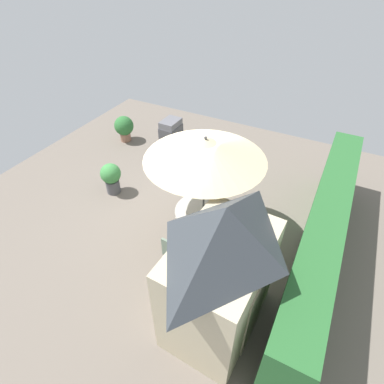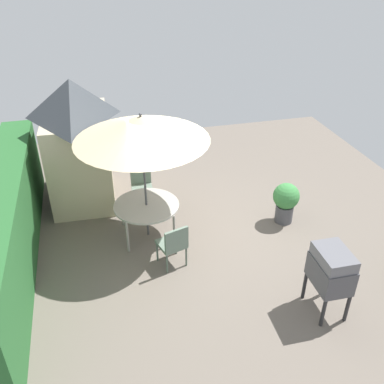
{
  "view_description": "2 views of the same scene",
  "coord_description": "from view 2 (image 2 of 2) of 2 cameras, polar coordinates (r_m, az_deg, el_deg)",
  "views": [
    {
      "loc": [
        4.99,
        3.15,
        5.52
      ],
      "look_at": [
        0.06,
        0.58,
        0.95
      ],
      "focal_mm": 28.76,
      "sensor_mm": 36.0,
      "label": 1
    },
    {
      "loc": [
        -6.77,
        1.86,
        5.3
      ],
      "look_at": [
        -0.05,
        0.14,
        1.1
      ],
      "focal_mm": 39.72,
      "sensor_mm": 36.0,
      "label": 2
    }
  ],
  "objects": [
    {
      "name": "garden_shed",
      "position": [
        9.71,
        -15.1,
        6.65
      ],
      "size": [
        2.18,
        1.5,
        2.8
      ],
      "color": "#C6B793",
      "rests_on": "ground"
    },
    {
      "name": "chair_near_shed",
      "position": [
        7.75,
        -2.5,
        -6.9
      ],
      "size": [
        0.57,
        0.57,
        0.9
      ],
      "color": "slate",
      "rests_on": "ground"
    },
    {
      "name": "chair_far_side",
      "position": [
        9.57,
        -6.79,
        1.05
      ],
      "size": [
        0.49,
        0.49,
        0.9
      ],
      "color": "slate",
      "rests_on": "ground"
    },
    {
      "name": "potted_plant_by_shed",
      "position": [
        9.14,
        12.46,
        -1.11
      ],
      "size": [
        0.55,
        0.55,
        0.91
      ],
      "color": "#4C4C51",
      "rests_on": "ground"
    },
    {
      "name": "bbq_grill",
      "position": [
        7.05,
        18.19,
        -9.86
      ],
      "size": [
        0.71,
        0.52,
        1.2
      ],
      "color": "#47474C",
      "rests_on": "ground"
    },
    {
      "name": "hedge_backdrop",
      "position": [
        8.28,
        -23.29,
        -4.45
      ],
      "size": [
        6.29,
        0.66,
        1.64
      ],
      "color": "#28602D",
      "rests_on": "ground"
    },
    {
      "name": "patio_umbrella",
      "position": [
        7.7,
        -6.83,
        8.5
      ],
      "size": [
        2.48,
        2.48,
        2.64
      ],
      "color": "#4C4C51",
      "rests_on": "ground"
    },
    {
      "name": "patio_table",
      "position": [
        8.49,
        -6.13,
        -2.0
      ],
      "size": [
        1.3,
        1.3,
        0.73
      ],
      "color": "#B2ADA3",
      "rests_on": "ground"
    },
    {
      "name": "ground_plane",
      "position": [
        8.8,
        0.83,
        -5.83
      ],
      "size": [
        11.0,
        11.0,
        0.0
      ],
      "primitive_type": "plane",
      "color": "#6B6056"
    }
  ]
}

